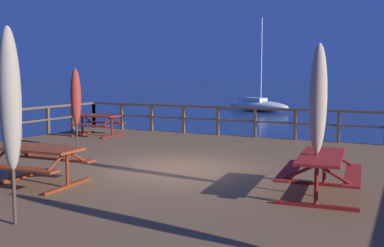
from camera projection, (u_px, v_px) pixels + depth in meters
The scene contains 10 objects.
ground_plane at pixel (175, 200), 10.87m from camera, with size 600.00×600.00×0.00m, color navy.
wooden_deck at pixel (175, 184), 10.83m from camera, with size 14.76×12.55×0.77m, color brown.
railing_waterside_far at pixel (255, 117), 16.19m from camera, with size 14.56×0.10×1.09m.
picnic_table_back_right at pixel (321, 166), 8.30m from camera, with size 1.57×2.10×0.78m.
picnic_table_front_left at pixel (38, 158), 9.20m from camera, with size 1.89×1.48×0.78m.
picnic_table_mid_right at pixel (97, 121), 16.68m from camera, with size 1.74×1.51×0.78m.
patio_umbrella_tall_back_right at pixel (318, 100), 8.16m from camera, with size 0.32×0.32×2.81m.
patio_umbrella_short_mid at pixel (10, 100), 6.56m from camera, with size 0.32×0.32×2.94m.
patio_umbrella_short_back at pixel (76, 97), 13.85m from camera, with size 0.32×0.32×2.45m.
sailboat_distant at pixel (258, 105), 37.86m from camera, with size 6.22×3.58×7.72m.
Camera 1 is at (5.02, -9.36, 3.00)m, focal length 42.13 mm.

